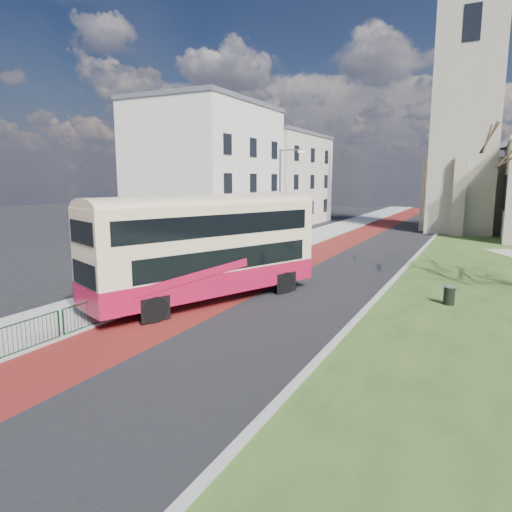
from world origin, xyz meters
The scene contains 12 objects.
ground centered at (0.00, 0.00, 0.00)m, with size 160.00×160.00×0.00m, color black.
road_carriageway centered at (1.50, 20.00, 0.01)m, with size 9.00×120.00×0.01m, color black.
bus_lane centered at (-1.20, 20.00, 0.01)m, with size 3.40×120.00×0.01m, color #591414.
pavement_west centered at (-5.00, 20.00, 0.06)m, with size 4.00×120.00×0.12m, color gray.
kerb_west centered at (-3.00, 20.00, 0.07)m, with size 0.25×120.00×0.13m, color #999993.
kerb_east centered at (6.10, 22.00, 0.07)m, with size 0.25×80.00×0.13m, color #999993.
pedestrian_railing centered at (-2.95, 4.00, 0.55)m, with size 0.07×24.00×1.12m.
street_block_near centered at (-14.00, 22.00, 6.51)m, with size 10.30×14.30×13.00m.
street_block_far centered at (-14.00, 38.00, 5.76)m, with size 10.30×16.30×11.50m.
streetlamp centered at (-4.35, 18.00, 4.59)m, with size 2.13×0.18×8.00m.
bus centered at (-1.01, 1.72, 2.77)m, with size 6.90×11.76×4.85m.
litter_bin centered at (9.31, 6.17, 0.48)m, with size 0.71×0.71×0.88m.
Camera 1 is at (10.55, -16.10, 5.80)m, focal length 32.00 mm.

